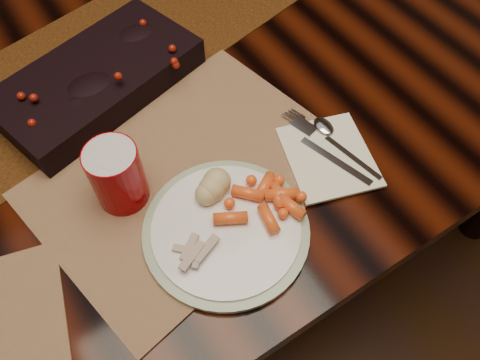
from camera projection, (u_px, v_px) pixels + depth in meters
floor at (194, 253)px, 1.50m from camera, size 5.00×5.00×0.00m
dining_table at (181, 191)px, 1.18m from camera, size 1.80×1.00×0.75m
table_runner at (108, 54)px, 0.91m from camera, size 1.55×0.64×0.00m
centerpiece at (96, 76)px, 0.83m from camera, size 0.40×0.28×0.07m
placemat_main at (189, 173)px, 0.76m from camera, size 0.54×0.44×0.00m
dinner_plate at (226, 230)px, 0.69m from camera, size 0.29×0.29×0.01m
baby_carrots at (257, 208)px, 0.69m from camera, size 0.13×0.11×0.02m
mashed_potatoes at (212, 191)px, 0.69m from camera, size 0.09×0.08×0.04m
turkey_shreds at (195, 246)px, 0.66m from camera, size 0.07×0.06×0.02m
napkin at (329, 157)px, 0.77m from camera, size 0.18×0.19×0.01m
fork at (327, 152)px, 0.77m from camera, size 0.07×0.17×0.00m
spoon at (343, 148)px, 0.77m from camera, size 0.05×0.15×0.00m
red_cup at (117, 176)px, 0.69m from camera, size 0.10×0.10×0.11m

